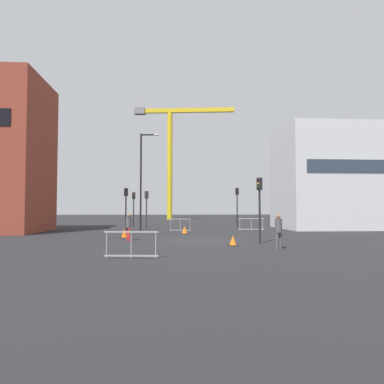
% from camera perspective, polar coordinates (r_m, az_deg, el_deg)
% --- Properties ---
extents(ground, '(160.00, 160.00, 0.00)m').
position_cam_1_polar(ground, '(21.68, 1.20, -7.88)').
color(ground, black).
extents(office_block, '(12.10, 7.75, 9.72)m').
position_cam_1_polar(office_block, '(37.31, 23.11, 2.04)').
color(office_block, silver).
rests_on(office_block, ground).
extents(construction_crane, '(17.16, 3.06, 19.28)m').
position_cam_1_polar(construction_crane, '(61.27, -3.21, 7.89)').
color(construction_crane, yellow).
rests_on(construction_crane, ground).
extents(streetlamp_tall, '(1.54, 0.38, 7.96)m').
position_cam_1_polar(streetlamp_tall, '(28.50, -7.95, 2.68)').
color(streetlamp_tall, black).
rests_on(streetlamp_tall, ground).
extents(traffic_light_median, '(0.36, 0.38, 4.07)m').
position_cam_1_polar(traffic_light_median, '(37.10, 7.29, -1.42)').
color(traffic_light_median, black).
rests_on(traffic_light_median, ground).
extents(traffic_light_far, '(0.36, 0.37, 3.72)m').
position_cam_1_polar(traffic_light_far, '(20.38, 10.84, -1.10)').
color(traffic_light_far, '#232326').
rests_on(traffic_light_far, ground).
extents(traffic_light_crosswalk, '(0.37, 0.37, 3.55)m').
position_cam_1_polar(traffic_light_crosswalk, '(33.03, -7.37, -1.84)').
color(traffic_light_crosswalk, '#2D2D30').
rests_on(traffic_light_crosswalk, ground).
extents(traffic_light_near, '(0.36, 0.37, 3.74)m').
position_cam_1_polar(traffic_light_near, '(31.74, -10.63, -1.58)').
color(traffic_light_near, black).
rests_on(traffic_light_near, ground).
extents(traffic_light_corner, '(0.34, 0.39, 3.63)m').
position_cam_1_polar(traffic_light_corner, '(37.61, -9.41, -1.83)').
color(traffic_light_corner, '#232326').
rests_on(traffic_light_corner, ground).
extents(pedestrian_walking, '(0.34, 0.34, 1.70)m').
position_cam_1_polar(pedestrian_walking, '(17.81, 13.80, -5.79)').
color(pedestrian_walking, '#4C4C51').
rests_on(pedestrian_walking, ground).
extents(pedestrian_waiting, '(0.34, 0.34, 1.65)m').
position_cam_1_polar(pedestrian_waiting, '(22.06, -10.21, -5.25)').
color(pedestrian_waiting, red).
rests_on(pedestrian_waiting, ground).
extents(safety_barrier_front, '(1.83, 0.18, 1.08)m').
position_cam_1_polar(safety_barrier_front, '(30.21, -1.91, -5.30)').
color(safety_barrier_front, '#9EA0A5').
rests_on(safety_barrier_front, ground).
extents(safety_barrier_right_run, '(2.18, 0.28, 1.08)m').
position_cam_1_polar(safety_barrier_right_run, '(14.42, -9.79, -8.30)').
color(safety_barrier_right_run, '#9EA0A5').
rests_on(safety_barrier_right_run, ground).
extents(safety_barrier_mid_span, '(2.26, 0.15, 1.08)m').
position_cam_1_polar(safety_barrier_mid_span, '(31.84, 9.55, -5.12)').
color(safety_barrier_mid_span, '#B2B5BA').
rests_on(safety_barrier_mid_span, ground).
extents(traffic_cone_on_verge, '(0.59, 0.59, 0.60)m').
position_cam_1_polar(traffic_cone_on_verge, '(27.49, -1.20, -6.17)').
color(traffic_cone_on_verge, black).
rests_on(traffic_cone_on_verge, ground).
extents(traffic_cone_orange, '(0.53, 0.53, 0.54)m').
position_cam_1_polar(traffic_cone_orange, '(19.08, 6.63, -7.85)').
color(traffic_cone_orange, black).
rests_on(traffic_cone_orange, ground).
extents(traffic_cone_striped, '(0.61, 0.61, 0.62)m').
position_cam_1_polar(traffic_cone_striped, '(24.20, -10.85, -6.60)').
color(traffic_cone_striped, black).
rests_on(traffic_cone_striped, ground).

